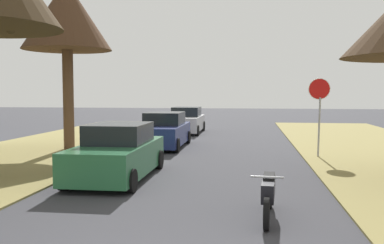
{
  "coord_description": "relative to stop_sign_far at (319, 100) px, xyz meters",
  "views": [
    {
      "loc": [
        1.6,
        -4.22,
        2.5
      ],
      "look_at": [
        -0.02,
        7.49,
        1.65
      ],
      "focal_mm": 39.4,
      "sensor_mm": 36.0,
      "label": 1
    }
  ],
  "objects": [
    {
      "name": "parked_sedan_navy",
      "position": [
        -6.44,
        2.26,
        -1.47
      ],
      "size": [
        1.96,
        4.41,
        1.57
      ],
      "color": "navy",
      "rests_on": "ground"
    },
    {
      "name": "parked_sedan_silver",
      "position": [
        -6.44,
        9.02,
        -1.47
      ],
      "size": [
        1.96,
        4.41,
        1.57
      ],
      "color": "#BCBCC1",
      "rests_on": "ground"
    },
    {
      "name": "stop_sign_far",
      "position": [
        0.0,
        0.0,
        0.0
      ],
      "size": [
        0.81,
        0.35,
        2.97
      ],
      "color": "#9EA0A5",
      "rests_on": "grass_verge_right"
    },
    {
      "name": "street_tree_left_mid_b",
      "position": [
        -10.29,
        0.74,
        3.46
      ],
      "size": [
        3.75,
        3.75,
        7.13
      ],
      "color": "brown",
      "rests_on": "grass_verge_left"
    },
    {
      "name": "parked_sedan_green",
      "position": [
        -6.37,
        -4.7,
        -1.47
      ],
      "size": [
        1.96,
        4.41,
        1.57
      ],
      "color": "#28663D",
      "rests_on": "ground"
    },
    {
      "name": "parked_motorcycle",
      "position": [
        -2.21,
        -8.07,
        -1.71
      ],
      "size": [
        0.6,
        2.05,
        0.97
      ],
      "color": "black",
      "rests_on": "ground"
    }
  ]
}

